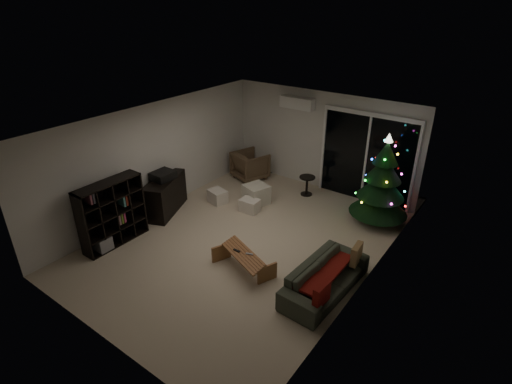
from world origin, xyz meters
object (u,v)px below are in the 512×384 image
media_cabinet (165,195)px  bookshelf (107,211)px  coffee_table (243,262)px  christmas_tree (383,180)px  armchair (250,165)px  sofa (325,278)px

media_cabinet → bookshelf: bearing=-113.1°
coffee_table → christmas_tree: 3.52m
bookshelf → media_cabinet: size_ratio=1.03×
bookshelf → coffee_table: size_ratio=1.21×
armchair → christmas_tree: size_ratio=0.41×
bookshelf → armchair: 4.20m
bookshelf → christmas_tree: christmas_tree is taller
media_cabinet → coffee_table: (2.82, -0.70, -0.23)m
media_cabinet → coffee_table: bearing=-37.1°
bookshelf → armchair: bearing=63.8°
media_cabinet → armchair: size_ratio=1.58×
armchair → christmas_tree: (3.69, -0.21, 0.64)m
media_cabinet → coffee_table: size_ratio=1.17×
sofa → armchair: bearing=54.9°
media_cabinet → sofa: 4.32m
armchair → christmas_tree: 3.75m
coffee_table → christmas_tree: christmas_tree is taller
bookshelf → sofa: 4.47m
armchair → coffee_table: (2.36, -3.36, -0.20)m
media_cabinet → sofa: media_cabinet is taller
bookshelf → armchair: (0.47, 4.16, -0.30)m
christmas_tree → bookshelf: bearing=-136.4°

